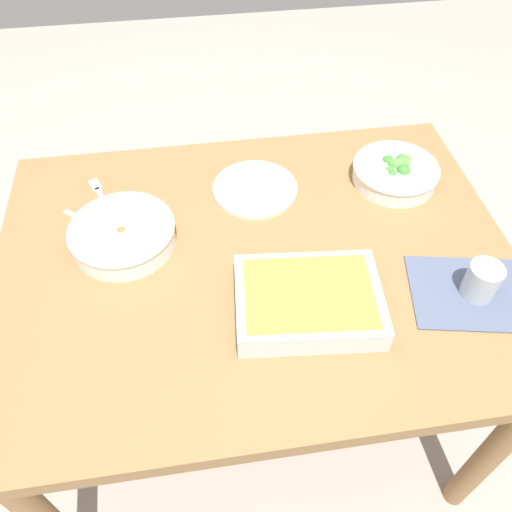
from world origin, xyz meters
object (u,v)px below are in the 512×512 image
object	(u,v)px
baking_dish	(308,300)
spoon_by_stew	(98,228)
broccoli_bowl	(395,172)
drink_cup	(481,283)
stew_bowl	(123,234)
fork_on_table	(101,197)
side_plate	(255,189)

from	to	relation	value
baking_dish	spoon_by_stew	distance (m)	0.55
broccoli_bowl	drink_cup	bearing A→B (deg)	-81.90
stew_bowl	drink_cup	bearing A→B (deg)	-19.23
stew_bowl	drink_cup	size ratio (longest dim) A/B	2.90
spoon_by_stew	fork_on_table	distance (m)	0.11
baking_dish	side_plate	world-z (taller)	baking_dish
stew_bowl	baking_dish	distance (m)	0.46
drink_cup	spoon_by_stew	distance (m)	0.88
baking_dish	broccoli_bowl	bearing A→B (deg)	50.05
side_plate	spoon_by_stew	xyz separation A→B (m)	(-0.40, -0.08, -0.00)
broccoli_bowl	baking_dish	distance (m)	0.49
side_plate	stew_bowl	bearing A→B (deg)	-156.98
broccoli_bowl	side_plate	world-z (taller)	broccoli_bowl
spoon_by_stew	fork_on_table	bearing A→B (deg)	89.04
stew_bowl	spoon_by_stew	world-z (taller)	stew_bowl
side_plate	fork_on_table	distance (m)	0.40
spoon_by_stew	fork_on_table	size ratio (longest dim) A/B	0.84
drink_cup	fork_on_table	world-z (taller)	drink_cup
stew_bowl	fork_on_table	distance (m)	0.19
drink_cup	fork_on_table	size ratio (longest dim) A/B	0.49
baking_dish	side_plate	bearing A→B (deg)	97.78
baking_dish	fork_on_table	xyz separation A→B (m)	(-0.45, 0.42, -0.03)
side_plate	fork_on_table	size ratio (longest dim) A/B	1.28
spoon_by_stew	stew_bowl	bearing A→B (deg)	-40.81
broccoli_bowl	side_plate	distance (m)	0.37
broccoli_bowl	drink_cup	distance (m)	0.39
stew_bowl	spoon_by_stew	distance (m)	0.09
drink_cup	fork_on_table	bearing A→B (deg)	152.04
baking_dish	side_plate	distance (m)	0.40
broccoli_bowl	fork_on_table	world-z (taller)	broccoli_bowl
spoon_by_stew	broccoli_bowl	bearing A→B (deg)	5.10
side_plate	baking_dish	bearing A→B (deg)	-82.22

